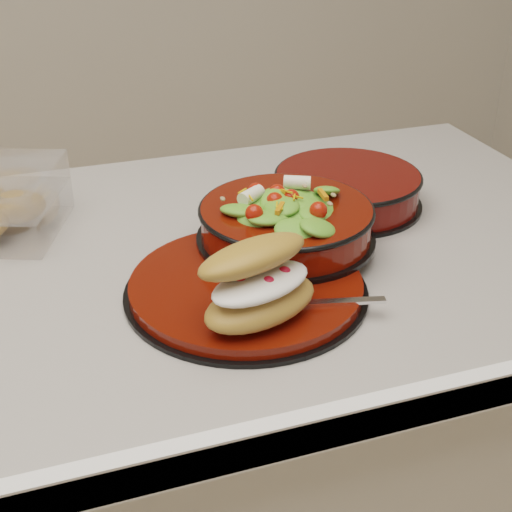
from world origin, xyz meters
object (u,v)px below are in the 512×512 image
object	(u,v)px
island_counter	(214,480)
extra_bowl	(347,188)
salad_bowl	(286,215)
croissant	(259,283)
fork	(318,303)
dinner_plate	(247,287)

from	to	relation	value
island_counter	extra_bowl	world-z (taller)	extra_bowl
island_counter	salad_bowl	size ratio (longest dim) A/B	5.03
croissant	extra_bowl	size ratio (longest dim) A/B	0.70
extra_bowl	fork	bearing A→B (deg)	-120.85
island_counter	fork	world-z (taller)	fork
croissant	extra_bowl	world-z (taller)	croissant
island_counter	fork	xyz separation A→B (m)	(0.08, -0.20, 0.47)
salad_bowl	island_counter	bearing A→B (deg)	159.87
dinner_plate	extra_bowl	world-z (taller)	extra_bowl
croissant	extra_bowl	bearing A→B (deg)	28.54
salad_bowl	croissant	distance (m)	0.19
dinner_plate	extra_bowl	size ratio (longest dim) A/B	1.30
island_counter	croissant	distance (m)	0.55
island_counter	croissant	bearing A→B (deg)	-86.96
extra_bowl	salad_bowl	bearing A→B (deg)	-141.94
island_counter	dinner_plate	size ratio (longest dim) A/B	4.04
island_counter	croissant	world-z (taller)	croissant
dinner_plate	fork	bearing A→B (deg)	-51.31
extra_bowl	dinner_plate	bearing A→B (deg)	-138.96
salad_bowl	extra_bowl	xyz separation A→B (m)	(0.15, 0.11, -0.03)
salad_bowl	fork	distance (m)	0.17
croissant	fork	world-z (taller)	croissant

